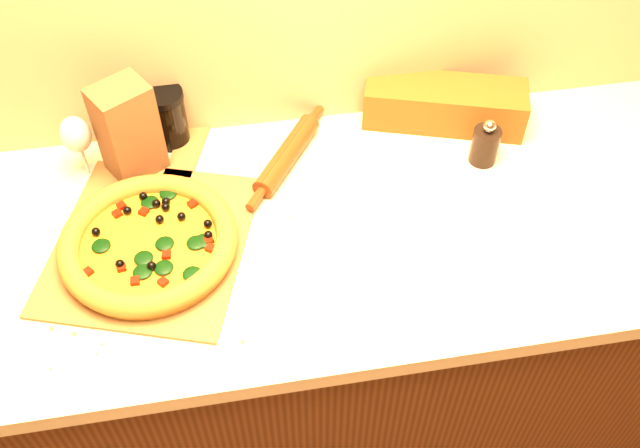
{
  "coord_description": "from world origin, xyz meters",
  "views": [
    {
      "loc": [
        -0.09,
        0.5,
        2.0
      ],
      "look_at": [
        0.06,
        1.38,
        0.96
      ],
      "focal_mm": 40.0,
      "sensor_mm": 36.0,
      "label": 1
    }
  ],
  "objects_px": {
    "pepper_grinder": "(485,144)",
    "dark_jar": "(168,117)",
    "rolling_pin": "(287,155)",
    "pizza_peel": "(154,237)",
    "pizza": "(149,243)",
    "wine_glass": "(76,136)"
  },
  "relations": [
    {
      "from": "pepper_grinder",
      "to": "dark_jar",
      "type": "relative_size",
      "value": 0.82
    },
    {
      "from": "rolling_pin",
      "to": "dark_jar",
      "type": "relative_size",
      "value": 2.14
    },
    {
      "from": "pizza_peel",
      "to": "pizza",
      "type": "bearing_deg",
      "value": -79.97
    },
    {
      "from": "pepper_grinder",
      "to": "wine_glass",
      "type": "xyz_separation_m",
      "value": [
        -0.85,
        0.1,
        0.06
      ]
    },
    {
      "from": "pizza",
      "to": "dark_jar",
      "type": "distance_m",
      "value": 0.32
    },
    {
      "from": "pizza",
      "to": "rolling_pin",
      "type": "bearing_deg",
      "value": 34.48
    },
    {
      "from": "pizza_peel",
      "to": "wine_glass",
      "type": "relative_size",
      "value": 3.77
    },
    {
      "from": "pizza",
      "to": "dark_jar",
      "type": "bearing_deg",
      "value": 80.75
    },
    {
      "from": "pizza",
      "to": "wine_glass",
      "type": "height_order",
      "value": "wine_glass"
    },
    {
      "from": "rolling_pin",
      "to": "wine_glass",
      "type": "height_order",
      "value": "wine_glass"
    },
    {
      "from": "pepper_grinder",
      "to": "wine_glass",
      "type": "relative_size",
      "value": 0.72
    },
    {
      "from": "rolling_pin",
      "to": "pizza_peel",
      "type": "bearing_deg",
      "value": -150.04
    },
    {
      "from": "pizza",
      "to": "rolling_pin",
      "type": "xyz_separation_m",
      "value": [
        0.3,
        0.2,
        -0.01
      ]
    },
    {
      "from": "pizza_peel",
      "to": "pepper_grinder",
      "type": "distance_m",
      "value": 0.72
    },
    {
      "from": "pizza_peel",
      "to": "pizza",
      "type": "distance_m",
      "value": 0.04
    },
    {
      "from": "pizza",
      "to": "rolling_pin",
      "type": "height_order",
      "value": "pizza"
    },
    {
      "from": "pizza",
      "to": "pizza_peel",
      "type": "bearing_deg",
      "value": 81.85
    },
    {
      "from": "rolling_pin",
      "to": "dark_jar",
      "type": "bearing_deg",
      "value": 155.26
    },
    {
      "from": "pizza",
      "to": "pepper_grinder",
      "type": "distance_m",
      "value": 0.73
    },
    {
      "from": "pepper_grinder",
      "to": "dark_jar",
      "type": "distance_m",
      "value": 0.69
    },
    {
      "from": "wine_glass",
      "to": "dark_jar",
      "type": "relative_size",
      "value": 1.15
    },
    {
      "from": "pizza_peel",
      "to": "rolling_pin",
      "type": "height_order",
      "value": "rolling_pin"
    }
  ]
}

